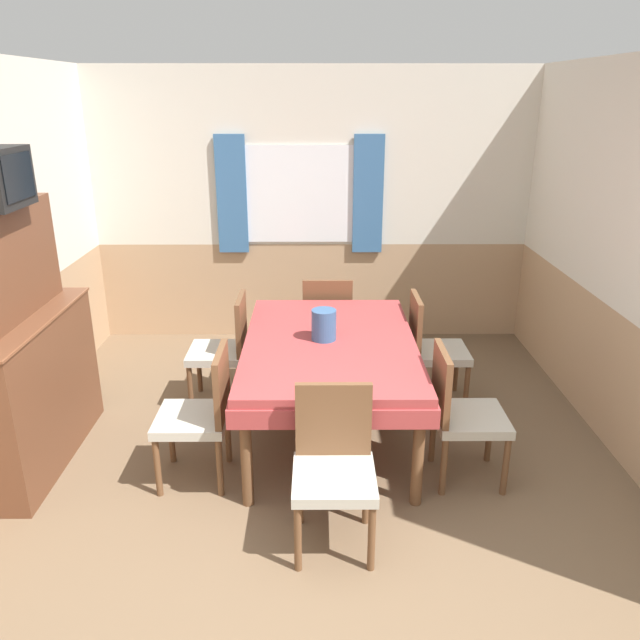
% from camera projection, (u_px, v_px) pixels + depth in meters
% --- Properties ---
extents(ground_plane, '(16.00, 16.00, 0.00)m').
position_uv_depth(ground_plane, '(308.00, 618.00, 2.97)').
color(ground_plane, brown).
extents(wall_back, '(4.58, 0.09, 2.60)m').
position_uv_depth(wall_back, '(311.00, 208.00, 6.02)').
color(wall_back, silver).
rests_on(wall_back, ground_plane).
extents(wall_left, '(0.05, 4.11, 2.60)m').
position_uv_depth(wall_left, '(0.00, 257.00, 4.25)').
color(wall_left, silver).
rests_on(wall_left, ground_plane).
extents(wall_right, '(0.05, 4.11, 2.60)m').
position_uv_depth(wall_right, '(618.00, 256.00, 4.27)').
color(wall_right, silver).
rests_on(wall_right, ground_plane).
extents(dining_table, '(1.21, 1.81, 0.74)m').
position_uv_depth(dining_table, '(330.00, 354.00, 4.34)').
color(dining_table, '#9E3838').
rests_on(dining_table, ground_plane).
extents(chair_right_far, '(0.44, 0.44, 0.89)m').
position_uv_depth(chair_right_far, '(431.00, 346.00, 4.90)').
color(chair_right_far, brown).
rests_on(chair_right_far, ground_plane).
extents(chair_head_window, '(0.44, 0.44, 0.89)m').
position_uv_depth(chair_head_window, '(327.00, 321.00, 5.44)').
color(chair_head_window, brown).
rests_on(chair_head_window, ground_plane).
extents(chair_right_near, '(0.44, 0.44, 0.89)m').
position_uv_depth(chair_right_near, '(460.00, 411.00, 3.90)').
color(chair_right_near, brown).
rests_on(chair_right_near, ground_plane).
extents(chair_head_near, '(0.44, 0.44, 0.89)m').
position_uv_depth(chair_head_near, '(334.00, 463.00, 3.35)').
color(chair_head_near, brown).
rests_on(chair_head_near, ground_plane).
extents(chair_left_far, '(0.44, 0.44, 0.89)m').
position_uv_depth(chair_left_far, '(225.00, 346.00, 4.89)').
color(chair_left_far, brown).
rests_on(chair_left_far, ground_plane).
extents(chair_left_near, '(0.44, 0.44, 0.89)m').
position_uv_depth(chair_left_near, '(202.00, 411.00, 3.89)').
color(chair_left_near, brown).
rests_on(chair_left_near, ground_plane).
extents(sideboard, '(0.46, 1.34, 1.71)m').
position_uv_depth(sideboard, '(22.00, 360.00, 4.03)').
color(sideboard, brown).
rests_on(sideboard, ground_plane).
extents(vase, '(0.17, 0.17, 0.21)m').
position_uv_depth(vase, '(324.00, 325.00, 4.29)').
color(vase, '#335684').
rests_on(vase, dining_table).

